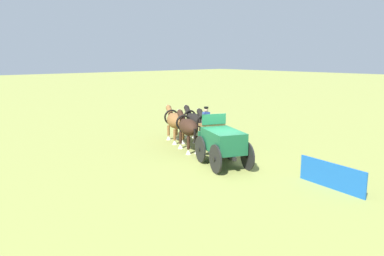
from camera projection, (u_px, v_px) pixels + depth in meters
The scene contains 7 objects.
ground_plane at pixel (223, 166), 19.00m from camera, with size 220.00×220.00×0.00m, color olive.
show_wagon at pixel (222, 141), 18.89m from camera, with size 5.52×2.90×2.84m.
draft_horse_rear_near at pixel (188, 128), 21.87m from camera, with size 3.03×1.66×2.24m.
draft_horse_rear_off at pixel (208, 126), 22.31m from camera, with size 3.03×1.63×2.24m.
draft_horse_lead_near at pixel (175, 121), 24.28m from camera, with size 2.97×1.66×2.21m.
draft_horse_lead_off at pixel (194, 121), 24.73m from camera, with size 3.01×1.63×2.15m.
sponsor_banner at pixel (331, 176), 15.66m from camera, with size 3.20×0.06×1.10m, color #1959B2.
Camera 1 is at (-12.84, 13.14, 5.43)m, focal length 35.10 mm.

